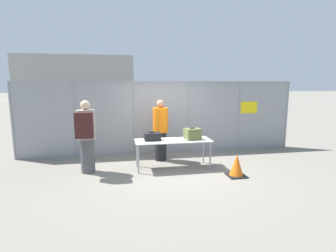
# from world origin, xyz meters

# --- Properties ---
(ground_plane) EXTENTS (120.00, 120.00, 0.00)m
(ground_plane) POSITION_xyz_m (0.00, 0.00, 0.00)
(ground_plane) COLOR slate
(fence_section) EXTENTS (8.97, 0.07, 2.33)m
(fence_section) POSITION_xyz_m (0.02, 1.76, 1.21)
(fence_section) COLOR gray
(fence_section) RESTS_ON ground_plane
(inspection_table) EXTENTS (2.01, 0.69, 0.77)m
(inspection_table) POSITION_xyz_m (0.04, 0.15, 0.71)
(inspection_table) COLOR silver
(inspection_table) RESTS_ON ground_plane
(suitcase_black) EXTENTS (0.43, 0.32, 0.23)m
(suitcase_black) POSITION_xyz_m (-0.51, 0.22, 0.87)
(suitcase_black) COLOR black
(suitcase_black) RESTS_ON inspection_table
(suitcase_olive) EXTENTS (0.45, 0.38, 0.32)m
(suitcase_olive) POSITION_xyz_m (0.57, 0.13, 0.92)
(suitcase_olive) COLOR #566033
(suitcase_olive) RESTS_ON inspection_table
(traveler_hooded) EXTENTS (0.46, 0.71, 1.84)m
(traveler_hooded) POSITION_xyz_m (-2.17, 0.15, 1.01)
(traveler_hooded) COLOR #4C4C51
(traveler_hooded) RESTS_ON ground_plane
(security_worker_near) EXTENTS (0.44, 0.44, 1.79)m
(security_worker_near) POSITION_xyz_m (-0.18, 0.94, 0.92)
(security_worker_near) COLOR black
(security_worker_near) RESTS_ON ground_plane
(utility_trailer) EXTENTS (3.45, 1.98, 0.61)m
(utility_trailer) POSITION_xyz_m (1.53, 3.73, 0.36)
(utility_trailer) COLOR #4C6B47
(utility_trailer) RESTS_ON ground_plane
(distant_hangar) EXTENTS (14.69, 9.35, 5.77)m
(distant_hangar) POSITION_xyz_m (-6.86, 32.73, 2.88)
(distant_hangar) COLOR #999993
(distant_hangar) RESTS_ON ground_plane
(traffic_cone) EXTENTS (0.44, 0.44, 0.55)m
(traffic_cone) POSITION_xyz_m (1.45, -0.75, 0.26)
(traffic_cone) COLOR black
(traffic_cone) RESTS_ON ground_plane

